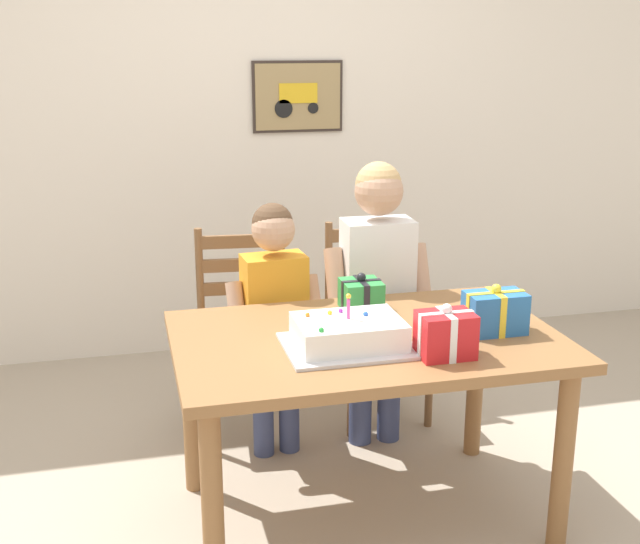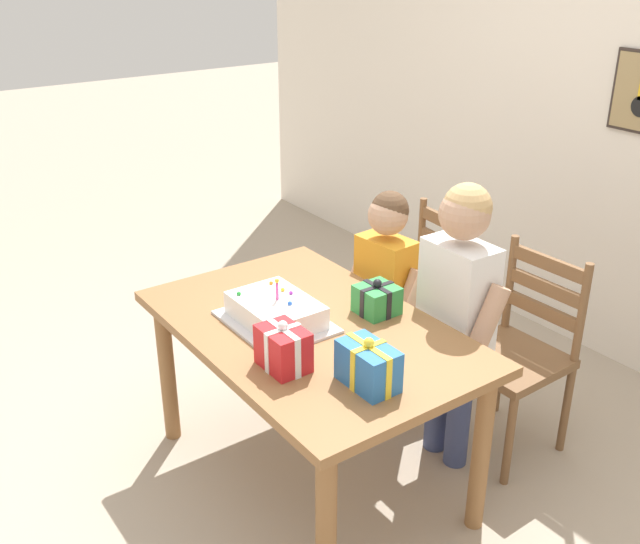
{
  "view_description": "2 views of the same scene",
  "coord_description": "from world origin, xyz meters",
  "px_view_note": "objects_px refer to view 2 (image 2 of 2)",
  "views": [
    {
      "loc": [
        -0.81,
        -2.59,
        1.76
      ],
      "look_at": [
        -0.13,
        0.16,
        0.93
      ],
      "focal_mm": 45.47,
      "sensor_mm": 36.0,
      "label": 1
    },
    {
      "loc": [
        2.07,
        -1.43,
        2.11
      ],
      "look_at": [
        -0.12,
        0.13,
        0.89
      ],
      "focal_mm": 41.2,
      "sensor_mm": 36.0,
      "label": 2
    }
  ],
  "objects_px": {
    "birthday_cake": "(276,312)",
    "gift_box_red_large": "(283,348)",
    "gift_box_corner_small": "(368,366)",
    "dining_table": "(310,348)",
    "child_older": "(457,301)",
    "chair_left": "(418,300)",
    "chair_right": "(516,352)",
    "gift_box_beside_cake": "(377,299)",
    "child_younger": "(385,283)"
  },
  "relations": [
    {
      "from": "gift_box_beside_cake",
      "to": "child_older",
      "type": "height_order",
      "value": "child_older"
    },
    {
      "from": "gift_box_corner_small",
      "to": "chair_left",
      "type": "relative_size",
      "value": 0.24
    },
    {
      "from": "gift_box_red_large",
      "to": "chair_right",
      "type": "height_order",
      "value": "same"
    },
    {
      "from": "gift_box_red_large",
      "to": "gift_box_beside_cake",
      "type": "height_order",
      "value": "gift_box_red_large"
    },
    {
      "from": "gift_box_red_large",
      "to": "gift_box_beside_cake",
      "type": "xyz_separation_m",
      "value": [
        -0.13,
        0.53,
        -0.02
      ]
    },
    {
      "from": "gift_box_corner_small",
      "to": "child_older",
      "type": "bearing_deg",
      "value": 109.49
    },
    {
      "from": "gift_box_red_large",
      "to": "child_younger",
      "type": "xyz_separation_m",
      "value": [
        -0.42,
        0.82,
        -0.14
      ]
    },
    {
      "from": "birthday_cake",
      "to": "gift_box_red_large",
      "type": "height_order",
      "value": "birthday_cake"
    },
    {
      "from": "birthday_cake",
      "to": "child_older",
      "type": "relative_size",
      "value": 0.35
    },
    {
      "from": "birthday_cake",
      "to": "chair_right",
      "type": "xyz_separation_m",
      "value": [
        0.41,
        0.97,
        -0.32
      ]
    },
    {
      "from": "gift_box_red_large",
      "to": "child_older",
      "type": "xyz_separation_m",
      "value": [
        0.03,
        0.82,
        -0.04
      ]
    },
    {
      "from": "birthday_cake",
      "to": "chair_left",
      "type": "relative_size",
      "value": 0.48
    },
    {
      "from": "child_younger",
      "to": "child_older",
      "type": "bearing_deg",
      "value": -0.04
    },
    {
      "from": "chair_left",
      "to": "child_older",
      "type": "relative_size",
      "value": 0.73
    },
    {
      "from": "gift_box_beside_cake",
      "to": "child_older",
      "type": "xyz_separation_m",
      "value": [
        0.16,
        0.29,
        -0.02
      ]
    },
    {
      "from": "gift_box_red_large",
      "to": "chair_left",
      "type": "relative_size",
      "value": 0.2
    },
    {
      "from": "birthday_cake",
      "to": "gift_box_corner_small",
      "type": "distance_m",
      "value": 0.55
    },
    {
      "from": "chair_left",
      "to": "chair_right",
      "type": "bearing_deg",
      "value": 0.02
    },
    {
      "from": "gift_box_corner_small",
      "to": "chair_right",
      "type": "bearing_deg",
      "value": 98.2
    },
    {
      "from": "gift_box_red_large",
      "to": "chair_right",
      "type": "relative_size",
      "value": 0.2
    },
    {
      "from": "dining_table",
      "to": "gift_box_corner_small",
      "type": "height_order",
      "value": "gift_box_corner_small"
    },
    {
      "from": "gift_box_beside_cake",
      "to": "chair_left",
      "type": "relative_size",
      "value": 0.17
    },
    {
      "from": "child_older",
      "to": "chair_right",
      "type": "bearing_deg",
      "value": 72.78
    },
    {
      "from": "gift_box_corner_small",
      "to": "gift_box_red_large",
      "type": "bearing_deg",
      "value": -146.76
    },
    {
      "from": "birthday_cake",
      "to": "child_younger",
      "type": "height_order",
      "value": "child_younger"
    },
    {
      "from": "birthday_cake",
      "to": "child_younger",
      "type": "xyz_separation_m",
      "value": [
        -0.13,
        0.67,
        -0.11
      ]
    },
    {
      "from": "chair_left",
      "to": "child_older",
      "type": "xyz_separation_m",
      "value": [
        0.54,
        -0.3,
        0.3
      ]
    },
    {
      "from": "gift_box_corner_small",
      "to": "chair_left",
      "type": "height_order",
      "value": "chair_left"
    },
    {
      "from": "gift_box_beside_cake",
      "to": "chair_right",
      "type": "relative_size",
      "value": 0.17
    },
    {
      "from": "dining_table",
      "to": "child_older",
      "type": "height_order",
      "value": "child_older"
    },
    {
      "from": "chair_left",
      "to": "child_younger",
      "type": "distance_m",
      "value": 0.38
    },
    {
      "from": "chair_right",
      "to": "child_older",
      "type": "xyz_separation_m",
      "value": [
        -0.09,
        -0.3,
        0.3
      ]
    },
    {
      "from": "gift_box_corner_small",
      "to": "child_older",
      "type": "height_order",
      "value": "child_older"
    },
    {
      "from": "child_older",
      "to": "child_younger",
      "type": "relative_size",
      "value": 1.14
    },
    {
      "from": "birthday_cake",
      "to": "chair_right",
      "type": "height_order",
      "value": "birthday_cake"
    },
    {
      "from": "gift_box_corner_small",
      "to": "chair_right",
      "type": "relative_size",
      "value": 0.24
    },
    {
      "from": "gift_box_red_large",
      "to": "child_older",
      "type": "height_order",
      "value": "child_older"
    },
    {
      "from": "dining_table",
      "to": "gift_box_red_large",
      "type": "height_order",
      "value": "gift_box_red_large"
    },
    {
      "from": "chair_left",
      "to": "chair_right",
      "type": "distance_m",
      "value": 0.63
    },
    {
      "from": "gift_box_beside_cake",
      "to": "child_younger",
      "type": "distance_m",
      "value": 0.43
    },
    {
      "from": "birthday_cake",
      "to": "gift_box_red_large",
      "type": "distance_m",
      "value": 0.33
    },
    {
      "from": "gift_box_corner_small",
      "to": "chair_right",
      "type": "xyz_separation_m",
      "value": [
        -0.14,
        0.95,
        -0.34
      ]
    },
    {
      "from": "birthday_cake",
      "to": "child_older",
      "type": "distance_m",
      "value": 0.74
    },
    {
      "from": "gift_box_corner_small",
      "to": "child_younger",
      "type": "xyz_separation_m",
      "value": [
        -0.68,
        0.65,
        -0.13
      ]
    },
    {
      "from": "dining_table",
      "to": "child_older",
      "type": "bearing_deg",
      "value": 68.67
    },
    {
      "from": "dining_table",
      "to": "child_older",
      "type": "distance_m",
      "value": 0.63
    },
    {
      "from": "gift_box_red_large",
      "to": "child_older",
      "type": "bearing_deg",
      "value": 88.01
    },
    {
      "from": "gift_box_red_large",
      "to": "chair_left",
      "type": "xyz_separation_m",
      "value": [
        -0.51,
        1.12,
        -0.35
      ]
    },
    {
      "from": "child_younger",
      "to": "chair_right",
      "type": "bearing_deg",
      "value": 29.02
    },
    {
      "from": "dining_table",
      "to": "chair_left",
      "type": "distance_m",
      "value": 0.94
    }
  ]
}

